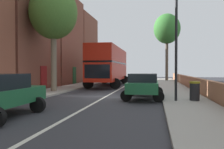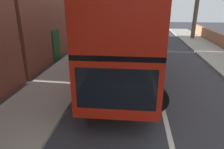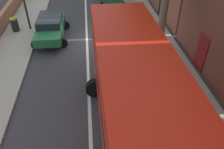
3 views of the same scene
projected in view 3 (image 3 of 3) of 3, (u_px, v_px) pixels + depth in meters
The scene contains 7 objects.
ground_plane at pixel (87, 41), 16.02m from camera, with size 84.00×84.00×0.00m, color #333338.
road_centre_line at pixel (87, 41), 16.02m from camera, with size 0.16×54.00×0.01m, color silver.
sidewalk_left at pixel (154, 37), 16.40m from camera, with size 2.60×60.00×0.12m, color #9E998E.
sidewalk_right at pixel (16, 44), 15.57m from camera, with size 2.60×60.00×0.12m, color #9E998E.
double_decker_bus at pixel (142, 119), 7.08m from camera, with size 3.68×11.47×4.06m.
parked_car_green_right_2 at pixel (51, 26), 15.91m from camera, with size 2.43×4.56×1.55m.
litter_bin_right at pixel (15, 24), 16.77m from camera, with size 0.55×0.55×1.03m.
Camera 3 is at (-0.26, 14.33, 7.75)m, focal length 36.06 mm.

